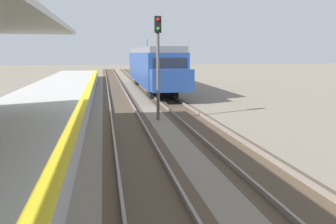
# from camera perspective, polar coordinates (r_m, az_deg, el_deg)

# --- Properties ---
(station_platform) EXTENTS (5.00, 80.00, 0.91)m
(station_platform) POSITION_cam_1_polar(r_m,az_deg,el_deg) (14.16, -23.53, -3.59)
(station_platform) COLOR #B7B5AD
(station_platform) RESTS_ON ground
(track_pair_nearest_platform) EXTENTS (2.34, 120.00, 0.16)m
(track_pair_nearest_platform) POSITION_cam_1_polar(r_m,az_deg,el_deg) (17.78, -6.48, -1.68)
(track_pair_nearest_platform) COLOR #4C3D2D
(track_pair_nearest_platform) RESTS_ON ground
(track_pair_middle) EXTENTS (2.34, 120.00, 0.16)m
(track_pair_middle) POSITION_cam_1_polar(r_m,az_deg,el_deg) (18.30, 4.21, -1.34)
(track_pair_middle) COLOR #4C3D2D
(track_pair_middle) RESTS_ON ground
(approaching_train) EXTENTS (2.93, 19.60, 4.76)m
(approaching_train) POSITION_cam_1_polar(r_m,az_deg,el_deg) (33.58, -2.42, 7.17)
(approaching_train) COLOR navy
(approaching_train) RESTS_ON ground
(rail_signal_post) EXTENTS (0.32, 0.34, 5.20)m
(rail_signal_post) POSITION_cam_1_polar(r_m,az_deg,el_deg) (18.35, -1.59, 8.59)
(rail_signal_post) COLOR #4C4C4C
(rail_signal_post) RESTS_ON ground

